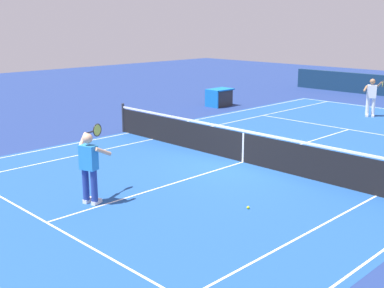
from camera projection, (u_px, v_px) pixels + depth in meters
ground_plane at (243, 162)px, 14.59m from camera, size 60.00×60.00×0.00m
court_slab at (243, 162)px, 14.59m from camera, size 24.20×11.40×0.00m
court_line_markings at (243, 162)px, 14.59m from camera, size 23.85×11.05×0.01m
tennis_net at (243, 146)px, 14.47m from camera, size 0.10×11.70×1.08m
tennis_player_near at (89, 164)px, 11.08m from camera, size 0.97×0.88×1.70m
tennis_player_far at (372, 96)px, 21.31m from camera, size 0.85×1.01×1.70m
tennis_ball at (248, 207)px, 10.95m from camera, size 0.07×0.07×0.07m
equipment_cart_tarped at (219, 97)px, 24.09m from camera, size 1.25×0.84×0.85m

